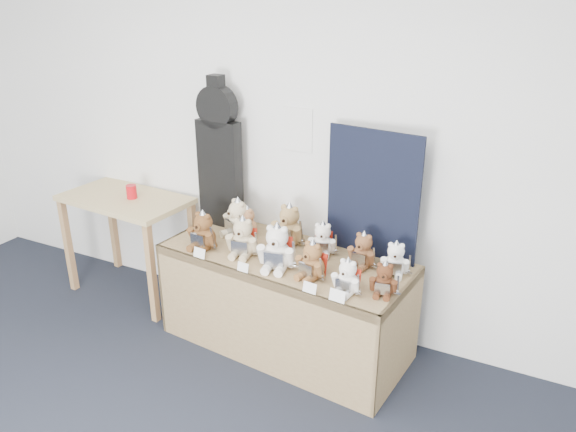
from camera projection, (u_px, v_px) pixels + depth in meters
The scene contains 22 objects.
room_shell at pixel (298, 130), 3.80m from camera, with size 6.00×6.00×6.00m.
display_table at pixel (279, 280), 3.73m from camera, with size 1.74×0.87×0.70m.
side_table at pixel (126, 212), 4.41m from camera, with size 1.04×0.64×0.83m.
guitar_case at pixel (219, 155), 4.00m from camera, with size 0.34×0.12×1.10m.
navy_board at pixel (372, 195), 3.57m from camera, with size 0.64×0.02×0.85m, color black.
red_cup at pixel (132, 192), 4.31m from camera, with size 0.08×0.08×0.11m, color red.
teddy_front_far_left at pixel (203, 232), 3.78m from camera, with size 0.24×0.20×0.29m.
teddy_front_left at pixel (243, 239), 3.69m from camera, with size 0.25×0.22×0.30m.
teddy_front_centre at pixel (277, 249), 3.51m from camera, with size 0.28×0.24×0.33m.
teddy_front_right at pixel (312, 262), 3.40m from camera, with size 0.22×0.21×0.27m.
teddy_front_far_right at pixel (347, 278), 3.24m from camera, with size 0.20×0.17×0.24m.
teddy_front_end at pixel (384, 280), 3.23m from camera, with size 0.19×0.16×0.23m.
teddy_back_left at pixel (237, 220), 3.96m from camera, with size 0.25×0.25×0.31m.
teddy_back_centre_left at pixel (289, 226), 3.84m from camera, with size 0.26×0.22×0.32m.
teddy_back_centre_right at pixel (322, 240), 3.70m from camera, with size 0.21×0.19×0.25m.
teddy_back_right at pixel (363, 251), 3.54m from camera, with size 0.21×0.18×0.26m.
teddy_back_end at pixel (395, 260), 3.45m from camera, with size 0.20×0.18×0.24m.
teddy_back_far_left at pixel (247, 223), 3.97m from camera, with size 0.20×0.19×0.25m.
entry_card_a at pixel (199, 253), 3.67m from camera, with size 0.09×0.00×0.07m, color silver.
entry_card_b at pixel (243, 267), 3.50m from camera, with size 0.08×0.00×0.06m, color silver.
entry_card_c at pixel (310, 288), 3.26m from camera, with size 0.09×0.00×0.06m, color silver.
entry_card_d at pixel (337, 296), 3.17m from camera, with size 0.10×0.00×0.07m, color silver.
Camera 1 is at (1.75, -0.87, 2.38)m, focal length 35.00 mm.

